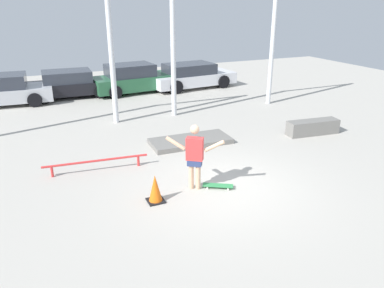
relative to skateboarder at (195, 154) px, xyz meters
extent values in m
plane|color=#B2ADA3|center=(0.67, -0.19, -0.93)|extent=(36.00, 36.00, 0.00)
cylinder|color=#DBAD89|center=(-0.07, 0.05, -0.54)|extent=(0.13, 0.13, 0.79)
cylinder|color=#DBAD89|center=(0.07, -0.05, -0.54)|extent=(0.13, 0.13, 0.79)
cube|color=navy|center=(0.00, 0.00, -0.21)|extent=(0.40, 0.36, 0.17)
cube|color=#DB3838|center=(0.00, 0.00, 0.14)|extent=(0.45, 0.40, 0.57)
sphere|color=#DBAD89|center=(0.00, 0.00, 0.64)|extent=(0.22, 0.22, 0.22)
cylinder|color=#DBAD89|center=(-0.39, 0.28, 0.25)|extent=(0.46, 0.37, 0.34)
cylinder|color=#DBAD89|center=(0.39, -0.28, 0.25)|extent=(0.46, 0.37, 0.34)
cube|color=#338C4C|center=(0.55, -0.21, -0.86)|extent=(0.76, 0.57, 0.01)
cylinder|color=silver|center=(0.83, -0.25, -0.90)|extent=(0.06, 0.06, 0.05)
cylinder|color=silver|center=(0.72, -0.44, -0.90)|extent=(0.06, 0.06, 0.05)
cylinder|color=silver|center=(0.38, 0.01, -0.90)|extent=(0.06, 0.06, 0.05)
cylinder|color=silver|center=(0.27, -0.17, -0.90)|extent=(0.06, 0.06, 0.05)
cube|color=slate|center=(5.48, 2.06, -0.68)|extent=(1.92, 0.71, 0.50)
cube|color=slate|center=(1.18, 2.95, -0.85)|extent=(2.67, 1.24, 0.16)
cylinder|color=red|center=(-2.05, 2.03, -0.62)|extent=(2.82, 0.33, 0.06)
cylinder|color=red|center=(-3.21, 2.14, -0.78)|extent=(0.07, 0.07, 0.31)
cylinder|color=red|center=(-0.90, 1.91, -0.78)|extent=(0.07, 0.07, 0.31)
cylinder|color=silver|center=(-0.53, 6.22, 2.02)|extent=(0.20, 0.20, 5.89)
cylinder|color=silver|center=(1.88, 6.22, 2.02)|extent=(0.20, 0.20, 5.89)
cylinder|color=silver|center=(6.49, 6.22, 2.02)|extent=(0.20, 0.20, 5.89)
cube|color=#B7BABF|center=(-4.49, 10.86, -0.46)|extent=(4.18, 2.05, 0.60)
cylinder|color=black|center=(-3.17, 11.63, -0.62)|extent=(0.64, 0.26, 0.62)
cylinder|color=black|center=(-3.29, 9.91, -0.62)|extent=(0.64, 0.26, 0.62)
cube|color=black|center=(-1.54, 11.20, -0.46)|extent=(4.12, 1.85, 0.56)
cube|color=#2D333D|center=(-1.71, 11.20, 0.08)|extent=(2.29, 1.66, 0.53)
cylinder|color=black|center=(-0.26, 12.00, -0.59)|extent=(0.69, 0.24, 0.69)
cylinder|color=black|center=(-0.31, 10.32, -0.59)|extent=(0.69, 0.24, 0.69)
cylinder|color=black|center=(-2.78, 12.08, -0.59)|extent=(0.69, 0.24, 0.69)
cylinder|color=black|center=(-2.83, 10.40, -0.59)|extent=(0.69, 0.24, 0.69)
cube|color=#28603D|center=(1.50, 10.93, -0.42)|extent=(4.25, 2.15, 0.67)
cube|color=#2D333D|center=(1.34, 10.92, 0.21)|extent=(2.40, 1.84, 0.59)
cylinder|color=black|center=(2.69, 11.92, -0.61)|extent=(0.65, 0.28, 0.63)
cylinder|color=black|center=(2.85, 10.18, -0.61)|extent=(0.65, 0.28, 0.63)
cylinder|color=black|center=(0.15, 11.69, -0.61)|extent=(0.65, 0.28, 0.63)
cylinder|color=black|center=(0.31, 9.95, -0.61)|extent=(0.65, 0.28, 0.63)
cube|color=white|center=(4.67, 10.70, -0.45)|extent=(4.71, 2.25, 0.58)
cube|color=#2D333D|center=(4.49, 10.68, 0.10)|extent=(2.65, 1.92, 0.54)
cylinder|color=black|center=(6.00, 11.72, -0.59)|extent=(0.70, 0.28, 0.68)
cylinder|color=black|center=(6.16, 9.92, -0.59)|extent=(0.70, 0.28, 0.68)
cylinder|color=black|center=(3.18, 11.47, -0.59)|extent=(0.70, 0.28, 0.68)
cylinder|color=black|center=(3.34, 9.67, -0.59)|extent=(0.70, 0.28, 0.68)
cube|color=black|center=(-1.10, -0.22, -0.91)|extent=(0.39, 0.39, 0.03)
cone|color=orange|center=(-1.10, -0.22, -0.58)|extent=(0.31, 0.31, 0.64)
camera|label=1|loc=(-3.45, -7.64, 3.49)|focal=35.00mm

